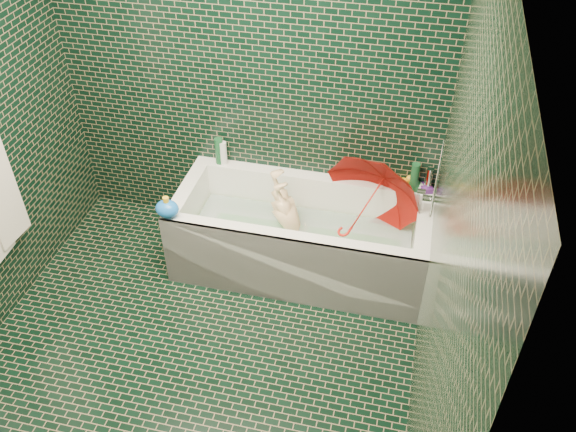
% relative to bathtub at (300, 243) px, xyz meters
% --- Properties ---
extents(floor, '(2.80, 2.80, 0.00)m').
position_rel_bathtub_xyz_m(floor, '(-0.45, -1.01, -0.21)').
color(floor, black).
rests_on(floor, ground).
extents(wall_back, '(2.80, 0.00, 2.80)m').
position_rel_bathtub_xyz_m(wall_back, '(-0.45, 0.39, 1.04)').
color(wall_back, black).
rests_on(wall_back, floor).
extents(wall_right, '(0.00, 2.80, 2.80)m').
position_rel_bathtub_xyz_m(wall_right, '(0.85, -1.01, 1.04)').
color(wall_right, black).
rests_on(wall_right, floor).
extents(bathtub, '(1.70, 0.75, 0.55)m').
position_rel_bathtub_xyz_m(bathtub, '(0.00, 0.00, 0.00)').
color(bathtub, white).
rests_on(bathtub, floor).
extents(bath_mat, '(1.35, 0.47, 0.01)m').
position_rel_bathtub_xyz_m(bath_mat, '(0.00, 0.02, -0.06)').
color(bath_mat, green).
rests_on(bath_mat, bathtub).
extents(water, '(1.48, 0.53, 0.00)m').
position_rel_bathtub_xyz_m(water, '(0.00, 0.02, 0.09)').
color(water, silver).
rests_on(water, bathtub).
extents(faucet, '(0.18, 0.19, 0.55)m').
position_rel_bathtub_xyz_m(faucet, '(0.81, 0.01, 0.56)').
color(faucet, silver).
rests_on(faucet, wall_right).
extents(child, '(0.89, 0.55, 0.38)m').
position_rel_bathtub_xyz_m(child, '(-0.07, 0.07, 0.10)').
color(child, beige).
rests_on(child, bathtub).
extents(umbrella, '(0.95, 0.94, 0.83)m').
position_rel_bathtub_xyz_m(umbrella, '(0.42, 0.10, 0.34)').
color(umbrella, red).
rests_on(umbrella, bathtub).
extents(soap_bottle_a, '(0.11, 0.11, 0.23)m').
position_rel_bathtub_xyz_m(soap_bottle_a, '(0.75, 0.33, 0.34)').
color(soap_bottle_a, white).
rests_on(soap_bottle_a, bathtub).
extents(soap_bottle_b, '(0.10, 0.10, 0.17)m').
position_rel_bathtub_xyz_m(soap_bottle_b, '(0.80, 0.31, 0.34)').
color(soap_bottle_b, '#471B67').
rests_on(soap_bottle_b, bathtub).
extents(soap_bottle_c, '(0.13, 0.13, 0.16)m').
position_rel_bathtub_xyz_m(soap_bottle_c, '(0.70, 0.31, 0.34)').
color(soap_bottle_c, '#164E28').
rests_on(soap_bottle_c, bathtub).
extents(bottle_right_tall, '(0.07, 0.07, 0.21)m').
position_rel_bathtub_xyz_m(bottle_right_tall, '(0.70, 0.34, 0.44)').
color(bottle_right_tall, '#164E28').
rests_on(bottle_right_tall, bathtub).
extents(bottle_right_pump, '(0.06, 0.06, 0.18)m').
position_rel_bathtub_xyz_m(bottle_right_pump, '(0.79, 0.35, 0.43)').
color(bottle_right_pump, silver).
rests_on(bottle_right_pump, bathtub).
extents(bottle_left_tall, '(0.07, 0.07, 0.20)m').
position_rel_bathtub_xyz_m(bottle_left_tall, '(-0.67, 0.34, 0.44)').
color(bottle_left_tall, '#164E28').
rests_on(bottle_left_tall, bathtub).
extents(bottle_left_short, '(0.06, 0.06, 0.18)m').
position_rel_bathtub_xyz_m(bottle_left_short, '(-0.64, 0.34, 0.43)').
color(bottle_left_short, white).
rests_on(bottle_left_short, bathtub).
extents(rubber_duck, '(0.12, 0.08, 0.10)m').
position_rel_bathtub_xyz_m(rubber_duck, '(0.64, 0.36, 0.38)').
color(rubber_duck, gold).
rests_on(rubber_duck, bathtub).
extents(bath_toy, '(0.15, 0.13, 0.15)m').
position_rel_bathtub_xyz_m(bath_toy, '(-0.80, -0.31, 0.40)').
color(bath_toy, blue).
rests_on(bath_toy, bathtub).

